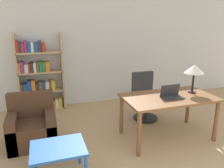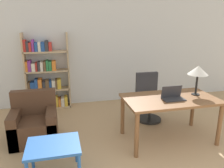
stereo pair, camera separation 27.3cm
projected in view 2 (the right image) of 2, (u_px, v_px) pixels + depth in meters
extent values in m
cube|color=silver|center=(114.00, 49.00, 5.49)|extent=(8.00, 0.06, 2.70)
cube|color=brown|center=(170.00, 99.00, 3.67)|extent=(1.56, 0.88, 0.04)
cylinder|color=brown|center=(137.00, 135.00, 3.26)|extent=(0.07, 0.07, 0.73)
cylinder|color=brown|center=(220.00, 125.00, 3.58)|extent=(0.07, 0.07, 0.73)
cylinder|color=brown|center=(123.00, 115.00, 3.97)|extent=(0.07, 0.07, 0.73)
cylinder|color=brown|center=(193.00, 108.00, 4.30)|extent=(0.07, 0.07, 0.73)
cube|color=#2D2D33|center=(174.00, 99.00, 3.57)|extent=(0.36, 0.20, 0.02)
cube|color=#2D2D33|center=(172.00, 91.00, 3.62)|extent=(0.36, 0.04, 0.20)
cube|color=navy|center=(171.00, 91.00, 3.63)|extent=(0.32, 0.03, 0.18)
cylinder|color=black|center=(195.00, 94.00, 3.83)|extent=(0.14, 0.14, 0.01)
cylinder|color=black|center=(197.00, 84.00, 3.78)|extent=(0.04, 0.04, 0.35)
cone|color=silver|center=(198.00, 70.00, 3.71)|extent=(0.34, 0.34, 0.15)
cylinder|color=black|center=(149.00, 119.00, 4.63)|extent=(0.51, 0.51, 0.04)
cylinder|color=#262626|center=(149.00, 111.00, 4.58)|extent=(0.06, 0.06, 0.32)
cube|color=#2D2D33|center=(150.00, 102.00, 4.52)|extent=(0.49, 0.49, 0.10)
cube|color=#2D2D33|center=(147.00, 85.00, 4.63)|extent=(0.47, 0.08, 0.53)
cube|color=#2356A3|center=(53.00, 146.00, 2.83)|extent=(0.68, 0.55, 0.04)
cylinder|color=#2356A3|center=(32.00, 154.00, 3.05)|extent=(0.04, 0.04, 0.43)
cylinder|color=#2356A3|center=(76.00, 149.00, 3.19)|extent=(0.04, 0.04, 0.43)
cube|color=#472D1E|center=(35.00, 130.00, 3.77)|extent=(0.76, 0.67, 0.41)
cube|color=#472D1E|center=(34.00, 102.00, 3.89)|extent=(0.76, 0.16, 0.44)
cube|color=#472D1E|center=(16.00, 128.00, 3.68)|extent=(0.16, 0.67, 0.56)
cube|color=#472D1E|center=(52.00, 124.00, 3.81)|extent=(0.16, 0.67, 0.56)
cube|color=tan|center=(26.00, 73.00, 4.96)|extent=(0.04, 0.28, 1.78)
cube|color=tan|center=(69.00, 71.00, 5.18)|extent=(0.04, 0.28, 1.78)
cube|color=tan|center=(50.00, 107.00, 5.31)|extent=(0.96, 0.28, 0.04)
cube|color=#7F338C|center=(31.00, 104.00, 5.18)|extent=(0.04, 0.24, 0.21)
cube|color=silver|center=(33.00, 103.00, 5.19)|extent=(0.06, 0.24, 0.21)
cube|color=gold|center=(36.00, 103.00, 5.20)|extent=(0.07, 0.24, 0.24)
cube|color=#B72D28|center=(39.00, 102.00, 5.22)|extent=(0.06, 0.24, 0.23)
cube|color=#2D7F47|center=(43.00, 102.00, 5.24)|extent=(0.08, 0.24, 0.22)
cube|color=#234C99|center=(46.00, 103.00, 5.26)|extent=(0.04, 0.24, 0.19)
cube|color=#234C99|center=(49.00, 101.00, 5.26)|extent=(0.08, 0.24, 0.26)
cube|color=silver|center=(53.00, 101.00, 5.28)|extent=(0.08, 0.24, 0.24)
cube|color=gold|center=(56.00, 101.00, 5.30)|extent=(0.08, 0.24, 0.24)
cube|color=orange|center=(60.00, 102.00, 5.33)|extent=(0.06, 0.24, 0.18)
cube|color=silver|center=(63.00, 101.00, 5.34)|extent=(0.07, 0.24, 0.21)
cube|color=gold|center=(66.00, 100.00, 5.36)|extent=(0.08, 0.24, 0.23)
cube|color=tan|center=(49.00, 89.00, 5.19)|extent=(0.96, 0.28, 0.04)
cube|color=brown|center=(29.00, 86.00, 5.06)|extent=(0.05, 0.24, 0.19)
cube|color=#234C99|center=(33.00, 86.00, 5.08)|extent=(0.09, 0.24, 0.19)
cube|color=#234C99|center=(36.00, 84.00, 5.09)|extent=(0.07, 0.24, 0.25)
cube|color=orange|center=(40.00, 84.00, 5.11)|extent=(0.09, 0.24, 0.25)
cube|color=#333338|center=(44.00, 85.00, 5.13)|extent=(0.06, 0.24, 0.20)
cube|color=brown|center=(47.00, 84.00, 5.15)|extent=(0.08, 0.24, 0.22)
cube|color=#234C99|center=(50.00, 84.00, 5.16)|extent=(0.05, 0.24, 0.21)
cube|color=silver|center=(54.00, 84.00, 5.18)|extent=(0.08, 0.24, 0.20)
cube|color=brown|center=(56.00, 84.00, 5.19)|extent=(0.04, 0.24, 0.22)
cube|color=gold|center=(59.00, 83.00, 5.21)|extent=(0.08, 0.24, 0.22)
cube|color=tan|center=(47.00, 71.00, 5.07)|extent=(0.96, 0.28, 0.04)
cube|color=orange|center=(27.00, 66.00, 4.93)|extent=(0.05, 0.24, 0.23)
cube|color=#7F338C|center=(30.00, 66.00, 4.94)|extent=(0.07, 0.24, 0.25)
cube|color=silver|center=(34.00, 67.00, 4.97)|extent=(0.08, 0.24, 0.18)
cube|color=#B72D28|center=(37.00, 67.00, 4.98)|extent=(0.04, 0.24, 0.19)
cube|color=#333338|center=(39.00, 66.00, 4.99)|extent=(0.05, 0.24, 0.21)
cube|color=silver|center=(42.00, 66.00, 5.01)|extent=(0.06, 0.24, 0.21)
cube|color=brown|center=(45.00, 66.00, 5.02)|extent=(0.05, 0.24, 0.22)
cube|color=#2D7F47|center=(47.00, 65.00, 5.03)|extent=(0.05, 0.24, 0.24)
cube|color=#2D7F47|center=(50.00, 66.00, 5.05)|extent=(0.06, 0.24, 0.21)
cube|color=orange|center=(54.00, 65.00, 5.07)|extent=(0.09, 0.24, 0.22)
cube|color=tan|center=(46.00, 52.00, 4.94)|extent=(0.96, 0.28, 0.04)
cube|color=#B72D28|center=(25.00, 46.00, 4.81)|extent=(0.05, 0.24, 0.26)
cube|color=#333338|center=(28.00, 46.00, 4.82)|extent=(0.05, 0.24, 0.22)
cube|color=#B72D28|center=(30.00, 47.00, 4.84)|extent=(0.05, 0.24, 0.19)
cube|color=#7F338C|center=(33.00, 45.00, 4.85)|extent=(0.05, 0.24, 0.26)
cube|color=#234C99|center=(36.00, 47.00, 4.87)|extent=(0.06, 0.24, 0.20)
cube|color=silver|center=(39.00, 47.00, 4.88)|extent=(0.06, 0.24, 0.20)
cube|color=#234C99|center=(43.00, 47.00, 4.90)|extent=(0.08, 0.24, 0.20)
cube|color=#333338|center=(47.00, 46.00, 4.91)|extent=(0.07, 0.24, 0.23)
cube|color=#B72D28|center=(50.00, 47.00, 4.94)|extent=(0.07, 0.24, 0.19)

